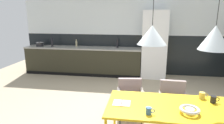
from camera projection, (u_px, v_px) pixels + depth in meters
The scene contains 19 objects.
ground_plane at pixel (123, 124), 3.57m from camera, with size 9.66×9.66×0.00m, color tan.
back_wall_splashback_dark at pixel (133, 54), 6.56m from camera, with size 7.43×0.12×1.30m, color black.
back_wall_panel_upper at pixel (134, 15), 6.25m from camera, with size 7.43×0.12×1.30m, color silver.
kitchen_counter at pixel (83, 61), 6.51m from camera, with size 3.86×0.63×0.90m.
refrigerator_column at pixel (154, 45), 6.02m from camera, with size 0.75×0.60×2.09m, color silver.
dining_table at pixel (177, 109), 2.68m from camera, with size 1.93×0.88×0.73m.
armchair_near_window at pixel (130, 94), 3.73m from camera, with size 0.54×0.53×0.75m.
armchair_head_of_table at pixel (173, 98), 3.52m from camera, with size 0.51×0.49×0.79m.
fruit_bowl at pixel (190, 110), 2.48m from camera, with size 0.26×0.26×0.07m.
open_book at pixel (122, 103), 2.76m from camera, with size 0.24×0.20×0.02m.
mug_wide_latte at pixel (214, 99), 2.77m from camera, with size 0.13×0.08×0.10m.
mug_dark_espresso at pixel (202, 95), 2.92m from camera, with size 0.13×0.09×0.10m.
mug_white_ceramic at pixel (149, 111), 2.46m from camera, with size 0.12×0.07×0.09m.
cooking_pot at pixel (40, 44), 6.59m from camera, with size 0.24×0.24×0.16m.
bottle_oil_tall at pixel (117, 44), 6.29m from camera, with size 0.07×0.07×0.33m.
bottle_wine_green at pixel (76, 44), 6.49m from camera, with size 0.06×0.06×0.24m.
bottle_spice_small at pixel (52, 43), 6.50m from camera, with size 0.07×0.07×0.33m.
pendant_lamp_over_table_near at pixel (152, 35), 2.49m from camera, with size 0.38×0.38×0.97m.
pendant_lamp_over_table_far at pixel (215, 38), 2.42m from camera, with size 0.38×0.38×1.03m.
Camera 1 is at (0.29, -3.19, 1.97)m, focal length 31.13 mm.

